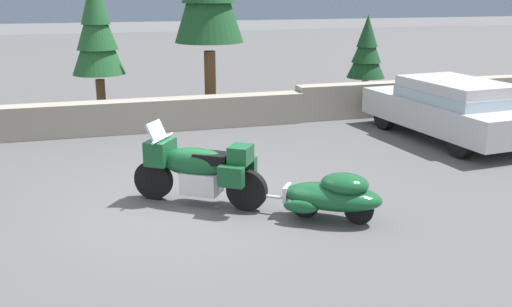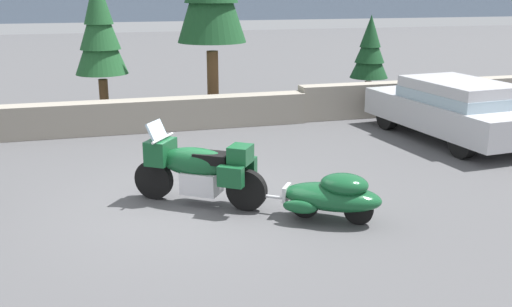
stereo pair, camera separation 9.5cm
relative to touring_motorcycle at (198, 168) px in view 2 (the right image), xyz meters
The scene contains 7 objects.
ground_plane 0.67m from the touring_motorcycle, behind, with size 80.00×80.00×0.00m, color #4C4C4F.
stone_guard_wall 5.46m from the touring_motorcycle, 92.66° to the left, with size 24.00×0.61×0.92m.
touring_motorcycle is the anchor object (origin of this frame).
car_shaped_trailer 2.22m from the touring_motorcycle, 34.69° to the right, with size 2.02×1.55×0.76m.
sedan_at_right_edge 6.90m from the touring_motorcycle, 21.95° to the left, with size 2.24×4.65×1.41m.
pine_tree_secondary 7.23m from the touring_motorcycle, 100.54° to the left, with size 1.35×1.35×3.84m.
pine_tree_far_right 9.26m from the touring_motorcycle, 46.86° to the left, with size 1.11×1.11×2.69m.
Camera 2 is at (-1.27, -8.94, 3.41)m, focal length 41.14 mm.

